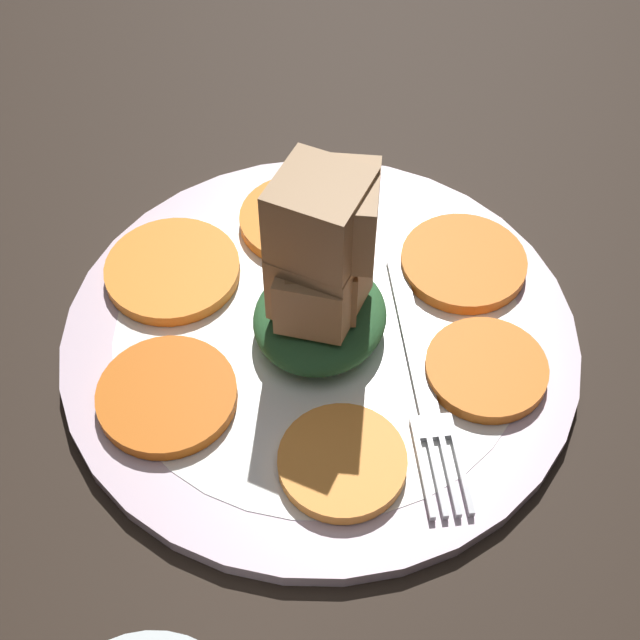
# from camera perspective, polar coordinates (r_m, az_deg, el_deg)

# --- Properties ---
(table_slab) EXTENTS (1.20, 1.20, 0.02)m
(table_slab) POSITION_cam_1_polar(r_m,az_deg,el_deg) (0.54, 0.00, -2.04)
(table_slab) COLOR black
(table_slab) RESTS_ON ground
(plate) EXTENTS (0.31, 0.31, 0.01)m
(plate) POSITION_cam_1_polar(r_m,az_deg,el_deg) (0.53, 0.00, -1.07)
(plate) COLOR silver
(plate) RESTS_ON table_slab
(carrot_slice_0) EXTENTS (0.08, 0.08, 0.01)m
(carrot_slice_0) POSITION_cam_1_polar(r_m,az_deg,el_deg) (0.50, -9.77, -4.79)
(carrot_slice_0) COLOR #D56014
(carrot_slice_0) RESTS_ON plate
(carrot_slice_1) EXTENTS (0.07, 0.07, 0.01)m
(carrot_slice_1) POSITION_cam_1_polar(r_m,az_deg,el_deg) (0.47, 1.43, -9.06)
(carrot_slice_1) COLOR orange
(carrot_slice_1) RESTS_ON plate
(carrot_slice_2) EXTENTS (0.07, 0.07, 0.01)m
(carrot_slice_2) POSITION_cam_1_polar(r_m,az_deg,el_deg) (0.51, 10.54, -3.31)
(carrot_slice_2) COLOR orange
(carrot_slice_2) RESTS_ON plate
(carrot_slice_3) EXTENTS (0.08, 0.08, 0.01)m
(carrot_slice_3) POSITION_cam_1_polar(r_m,az_deg,el_deg) (0.56, 9.16, 3.66)
(carrot_slice_3) COLOR orange
(carrot_slice_3) RESTS_ON plate
(carrot_slice_4) EXTENTS (0.08, 0.08, 0.01)m
(carrot_slice_4) POSITION_cam_1_polar(r_m,az_deg,el_deg) (0.58, -1.34, 6.45)
(carrot_slice_4) COLOR orange
(carrot_slice_4) RESTS_ON plate
(carrot_slice_5) EXTENTS (0.08, 0.08, 0.01)m
(carrot_slice_5) POSITION_cam_1_polar(r_m,az_deg,el_deg) (0.56, -9.42, 3.17)
(carrot_slice_5) COLOR orange
(carrot_slice_5) RESTS_ON plate
(center_pile) EXTENTS (0.09, 0.08, 0.12)m
(center_pile) POSITION_cam_1_polar(r_m,az_deg,el_deg) (0.49, 0.12, 3.02)
(center_pile) COLOR #2D6033
(center_pile) RESTS_ON plate
(fork) EXTENTS (0.17, 0.09, 0.00)m
(fork) POSITION_cam_1_polar(r_m,az_deg,el_deg) (0.51, 6.56, -3.89)
(fork) COLOR #B2B2B7
(fork) RESTS_ON plate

